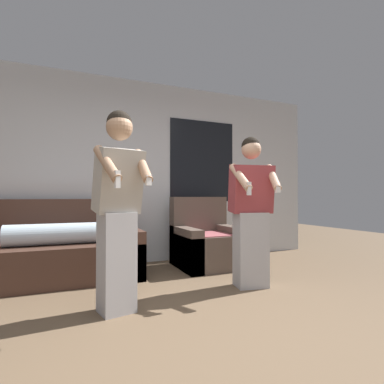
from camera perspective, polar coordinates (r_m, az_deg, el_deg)
name	(u,v)px	position (r m, az deg, el deg)	size (l,w,h in m)	color
ground_plane	(206,350)	(2.15, 2.63, -27.78)	(14.00, 14.00, 0.00)	brown
wall_back	(129,171)	(4.51, -11.91, 3.94)	(6.31, 0.07, 2.70)	silver
couch	(57,252)	(3.96, -24.38, -10.34)	(1.91, 0.97, 0.94)	#472D23
armchair	(206,243)	(4.27, 2.76, -9.75)	(0.85, 0.84, 0.97)	brown
person_left	(118,207)	(2.59, -13.90, -2.84)	(0.45, 0.55, 1.70)	#B2B2B7
person_right	(251,211)	(3.31, 11.19, -3.64)	(0.50, 0.53, 1.62)	#B2B2B7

